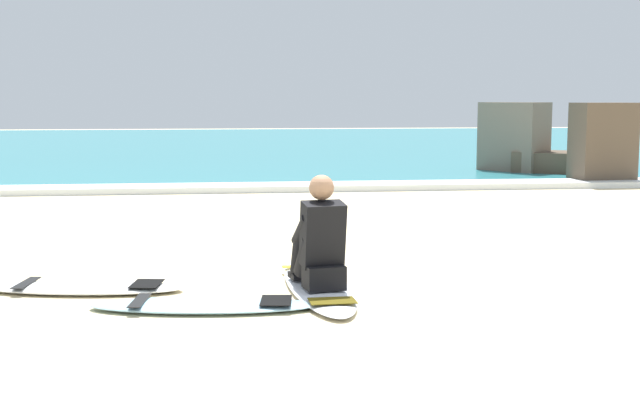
% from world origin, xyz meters
% --- Properties ---
extents(ground_plane, '(80.00, 80.00, 0.00)m').
position_xyz_m(ground_plane, '(0.00, 0.00, 0.00)').
color(ground_plane, beige).
extents(sea, '(80.00, 28.00, 0.10)m').
position_xyz_m(sea, '(0.00, 22.27, 0.05)').
color(sea, teal).
rests_on(sea, ground).
extents(breaking_foam, '(80.00, 0.90, 0.11)m').
position_xyz_m(breaking_foam, '(0.00, 8.57, 0.06)').
color(breaking_foam, white).
rests_on(breaking_foam, ground).
extents(surfboard_main, '(0.59, 2.37, 0.08)m').
position_xyz_m(surfboard_main, '(-0.34, 0.48, 0.04)').
color(surfboard_main, silver).
rests_on(surfboard_main, ground).
extents(surfer_seated, '(0.44, 0.74, 0.95)m').
position_xyz_m(surfer_seated, '(-0.34, 0.26, 0.44)').
color(surfer_seated, black).
rests_on(surfer_seated, surfboard_main).
extents(surfboard_spare_near, '(1.80, 0.79, 0.08)m').
position_xyz_m(surfboard_spare_near, '(-2.35, 0.63, 0.04)').
color(surfboard_spare_near, white).
rests_on(surfboard_spare_near, ground).
extents(surfboard_spare_far, '(1.84, 0.74, 0.08)m').
position_xyz_m(surfboard_spare_far, '(-1.31, -0.14, 0.04)').
color(surfboard_spare_far, '#9ED1E5').
rests_on(surfboard_spare_far, ground).
extents(rock_outcrop_distant, '(2.30, 3.25, 1.56)m').
position_xyz_m(rock_outcrop_distant, '(5.65, 10.17, 0.67)').
color(rock_outcrop_distant, '#756656').
rests_on(rock_outcrop_distant, ground).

